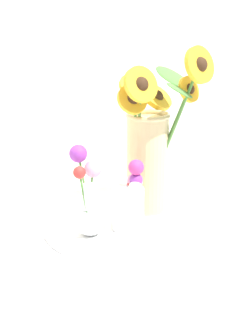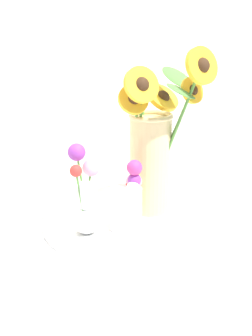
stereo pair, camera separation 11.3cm
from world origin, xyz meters
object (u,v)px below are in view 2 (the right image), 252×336
mason_jar_sunflowers (153,146)px  vase_bulb_right (85,198)px  serving_tray (126,222)px  vase_small_center (128,201)px

mason_jar_sunflowers → vase_bulb_right: size_ratio=2.07×
serving_tray → vase_small_center: size_ratio=2.42×
vase_small_center → vase_bulb_right: size_ratio=0.81×
vase_bulb_right → mason_jar_sunflowers: bearing=7.5°
mason_jar_sunflowers → vase_bulb_right: (-0.21, -0.03, -0.09)m
serving_tray → vase_small_center: vase_small_center is taller
serving_tray → vase_small_center: (-0.02, -0.04, 0.08)m
vase_bulb_right → vase_small_center: bearing=-19.9°
vase_small_center → vase_bulb_right: bearing=160.1°
mason_jar_sunflowers → vase_bulb_right: 0.23m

